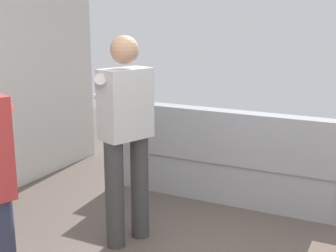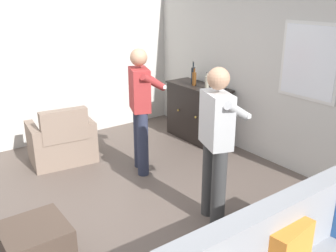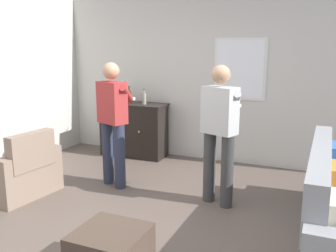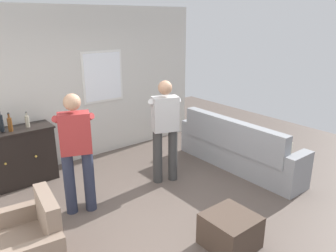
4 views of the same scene
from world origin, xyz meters
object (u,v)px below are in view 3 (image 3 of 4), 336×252
object	(u,v)px
armchair	(21,173)
bottle_spirits_clear	(126,95)
bottle_liquor_amber	(144,98)
bottle_wine_green	(129,97)
sideboard_cabinet	(134,129)
person_standing_left	(113,119)
person_standing_right	(220,128)
couch	(334,207)

from	to	relation	value
armchair	bottle_spirits_clear	world-z (taller)	bottle_spirits_clear
armchair	bottle_liquor_amber	xyz separation A→B (m)	(0.69, 2.13, 0.74)
bottle_wine_green	bottle_spirits_clear	size ratio (longest dim) A/B	0.82
sideboard_cabinet	person_standing_left	bearing A→B (deg)	-72.08
bottle_wine_green	person_standing_left	distance (m)	1.40
bottle_liquor_amber	person_standing_right	size ratio (longest dim) A/B	0.15
armchair	sideboard_cabinet	distance (m)	2.21
bottle_wine_green	bottle_liquor_amber	distance (m)	0.27
sideboard_cabinet	person_standing_right	bearing A→B (deg)	-36.01
bottle_wine_green	bottle_liquor_amber	world-z (taller)	bottle_wine_green
couch	person_standing_right	size ratio (longest dim) A/B	1.48
couch	bottle_liquor_amber	world-z (taller)	bottle_liquor_amber
bottle_liquor_amber	person_standing_right	world-z (taller)	person_standing_right
couch	bottle_wine_green	size ratio (longest dim) A/B	8.40
sideboard_cabinet	bottle_liquor_amber	bearing A→B (deg)	-5.59
couch	sideboard_cabinet	xyz separation A→B (m)	(-3.20, 1.82, 0.11)
armchair	person_standing_left	xyz separation A→B (m)	(0.91, 0.78, 0.65)
person_standing_right	bottle_wine_green	bearing A→B (deg)	145.70
couch	bottle_spirits_clear	distance (m)	3.88
bottle_spirits_clear	person_standing_right	world-z (taller)	person_standing_right
armchair	sideboard_cabinet	size ratio (longest dim) A/B	0.82
person_standing_left	person_standing_right	bearing A→B (deg)	-0.86
bottle_liquor_amber	sideboard_cabinet	bearing A→B (deg)	174.41
bottle_liquor_amber	person_standing_right	bearing A→B (deg)	-38.99
couch	person_standing_left	size ratio (longest dim) A/B	1.48
bottle_wine_green	person_standing_right	world-z (taller)	person_standing_right
sideboard_cabinet	person_standing_right	xyz separation A→B (m)	(1.92, -1.39, 0.47)
sideboard_cabinet	armchair	bearing A→B (deg)	-102.35
couch	sideboard_cabinet	bearing A→B (deg)	150.33
bottle_wine_green	person_standing_right	bearing A→B (deg)	-34.30
couch	bottle_liquor_amber	distance (m)	3.54
bottle_spirits_clear	person_standing_left	xyz separation A→B (m)	(0.59, -1.38, -0.13)
armchair	sideboard_cabinet	bearing A→B (deg)	77.65
armchair	bottle_spirits_clear	size ratio (longest dim) A/B	2.62
bottle_liquor_amber	person_standing_right	distance (m)	2.18
bottle_spirits_clear	person_standing_left	bearing A→B (deg)	-66.78
sideboard_cabinet	bottle_wine_green	world-z (taller)	bottle_wine_green
couch	sideboard_cabinet	size ratio (longest dim) A/B	2.13
couch	bottle_liquor_amber	bearing A→B (deg)	148.82
armchair	bottle_liquor_amber	bearing A→B (deg)	71.95
sideboard_cabinet	person_standing_left	size ratio (longest dim) A/B	0.69
sideboard_cabinet	bottle_wine_green	xyz separation A→B (m)	(-0.04, -0.06, 0.58)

